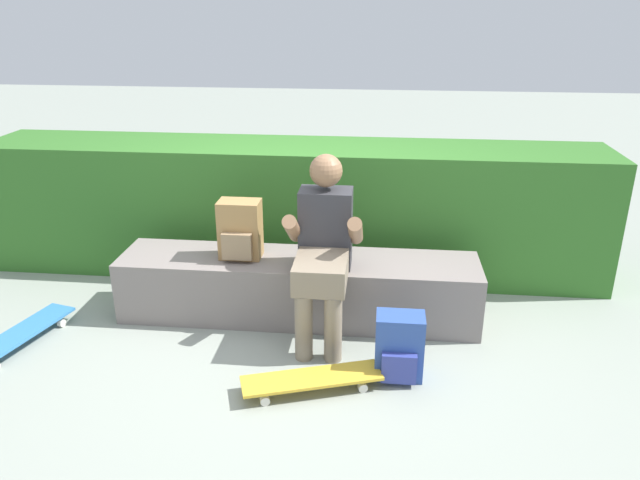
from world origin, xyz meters
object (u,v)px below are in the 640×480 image
at_px(person_skater, 324,245).
at_px(skateboard_near_person, 312,379).
at_px(backpack_on_bench, 240,231).
at_px(bench_main, 298,287).
at_px(skateboard_beside_bench, 20,335).
at_px(backpack_on_ground, 399,348).

bearing_deg(person_skater, skateboard_near_person, -90.13).
bearing_deg(skateboard_near_person, backpack_on_bench, 124.27).
relative_size(bench_main, backpack_on_bench, 6.16).
xyz_separation_m(skateboard_near_person, skateboard_beside_bench, (-1.93, 0.29, 0.00)).
distance_m(bench_main, skateboard_near_person, 0.90).
bearing_deg(person_skater, backpack_on_bench, 160.21).
bearing_deg(backpack_on_ground, bench_main, 135.47).
distance_m(person_skater, backpack_on_bench, 0.63).
relative_size(person_skater, backpack_on_bench, 2.96).
distance_m(person_skater, backpack_on_ground, 0.80).
height_order(bench_main, skateboard_near_person, bench_main).
distance_m(skateboard_near_person, backpack_on_ground, 0.54).
distance_m(bench_main, backpack_on_bench, 0.57).
xyz_separation_m(bench_main, backpack_on_ground, (0.69, -0.68, -0.02)).
xyz_separation_m(bench_main, person_skater, (0.20, -0.22, 0.42)).
bearing_deg(bench_main, skateboard_near_person, -77.37).
xyz_separation_m(person_skater, backpack_on_ground, (0.49, -0.45, -0.44)).
bearing_deg(backpack_on_bench, person_skater, -19.79).
relative_size(bench_main, skateboard_beside_bench, 2.99).
relative_size(backpack_on_bench, backpack_on_ground, 1.00).
xyz_separation_m(backpack_on_bench, backpack_on_ground, (1.08, -0.67, -0.44)).
bearing_deg(backpack_on_ground, person_skater, 137.16).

